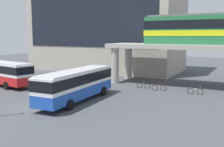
% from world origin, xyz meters
% --- Properties ---
extents(ground_plane, '(120.00, 120.00, 0.00)m').
position_xyz_m(ground_plane, '(0.00, 10.00, 0.00)').
color(ground_plane, '#47494F').
extents(station_building, '(28.57, 13.44, 17.68)m').
position_xyz_m(station_building, '(-7.97, 28.44, 8.85)').
color(station_building, '#B2A899').
rests_on(station_building, ground_plane).
extents(bus_main, '(3.10, 11.14, 3.22)m').
position_xyz_m(bus_main, '(2.17, 3.95, 1.99)').
color(bus_main, '#1E4CB2').
rests_on(bus_main, ground_plane).
extents(bus_secondary, '(11.32, 4.45, 3.22)m').
position_xyz_m(bus_secondary, '(-12.00, 6.61, 1.99)').
color(bus_secondary, red).
rests_on(bus_secondary, ground_plane).
extents(bicycle_silver, '(1.75, 0.49, 1.04)m').
position_xyz_m(bicycle_silver, '(12.27, 13.03, 0.36)').
color(bicycle_silver, black).
rests_on(bicycle_silver, ground_plane).
extents(bicycle_black, '(1.79, 0.19, 1.04)m').
position_xyz_m(bicycle_black, '(5.65, 13.76, 0.36)').
color(bicycle_black, black).
rests_on(bicycle_black, ground_plane).
extents(bicycle_brown, '(1.66, 0.78, 1.04)m').
position_xyz_m(bicycle_brown, '(7.93, 13.15, 0.36)').
color(bicycle_brown, black).
rests_on(bicycle_brown, ground_plane).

